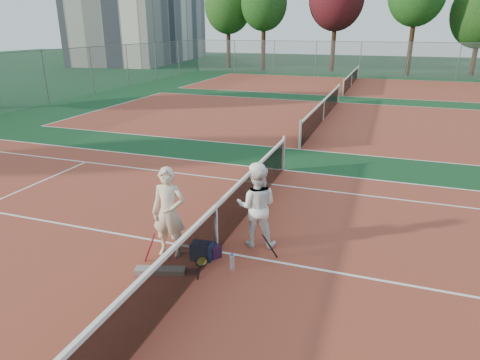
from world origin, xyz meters
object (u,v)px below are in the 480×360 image
player_a (169,212)px  sports_bag_navy (202,251)px  player_b (257,206)px  racket_black_held (266,247)px  sports_bag_purple (214,251)px  racket_red (153,248)px  water_bottle (232,263)px  racket_spare (202,263)px  net_main (216,229)px

player_a → sports_bag_navy: player_a is taller
sports_bag_navy → player_b: bearing=47.9°
sports_bag_navy → racket_black_held: bearing=18.6°
sports_bag_navy → sports_bag_purple: 0.24m
sports_bag_navy → sports_bag_purple: sports_bag_navy is taller
player_b → racket_red: bearing=27.6°
sports_bag_purple → water_bottle: size_ratio=0.98×
player_b → racket_black_held: 0.85m
player_a → water_bottle: bearing=-15.1°
racket_red → racket_spare: racket_red is taller
player_a → sports_bag_navy: bearing=-5.7°
racket_red → racket_spare: 0.98m
player_b → sports_bag_navy: 1.40m
racket_spare → sports_bag_navy: (-0.11, 0.27, 0.10)m
player_b → water_bottle: size_ratio=5.69×
player_b → racket_spare: (-0.71, -1.17, -0.78)m
sports_bag_navy → sports_bag_purple: (0.17, 0.17, -0.05)m
sports_bag_purple → water_bottle: water_bottle is taller
racket_black_held → water_bottle: (-0.47, -0.58, -0.12)m
player_a → sports_bag_navy: (0.67, 0.03, -0.73)m
player_b → racket_spare: player_b is taller
net_main → racket_red: bearing=-143.9°
player_b → racket_spare: bearing=48.4°
racket_black_held → racket_spare: bearing=1.0°
racket_black_held → sports_bag_navy: 1.23m
net_main → racket_black_held: 1.03m
player_b → racket_black_held: bearing=113.9°
player_a → player_b: player_a is taller
racket_spare → player_a: bearing=57.7°
water_bottle → player_a: bearing=173.2°
racket_spare → racket_red: bearing=82.3°
racket_red → racket_black_held: (2.01, 0.78, -0.02)m
sports_bag_navy → player_a: bearing=-177.5°
net_main → racket_black_held: bearing=2.8°
racket_red → racket_black_held: bearing=-3.5°
player_a → player_b: 1.75m
racket_spare → sports_bag_purple: size_ratio=2.03×
net_main → racket_spare: net_main is taller
sports_bag_purple → player_b: bearing=48.9°
racket_spare → water_bottle: bearing=-97.6°
net_main → water_bottle: 0.83m
player_a → sports_bag_purple: size_ratio=6.11×
water_bottle → net_main: bearing=134.6°
player_a → racket_red: (-0.18, -0.36, -0.61)m
net_main → racket_red: (-1.01, -0.74, -0.22)m
water_bottle → racket_black_held: bearing=50.9°
player_a → racket_spare: size_ratio=3.01×
player_b → racket_spare: 1.58m
racket_black_held → sports_bag_navy: (-1.16, -0.39, -0.10)m
player_b → sports_bag_purple: bearing=38.6°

